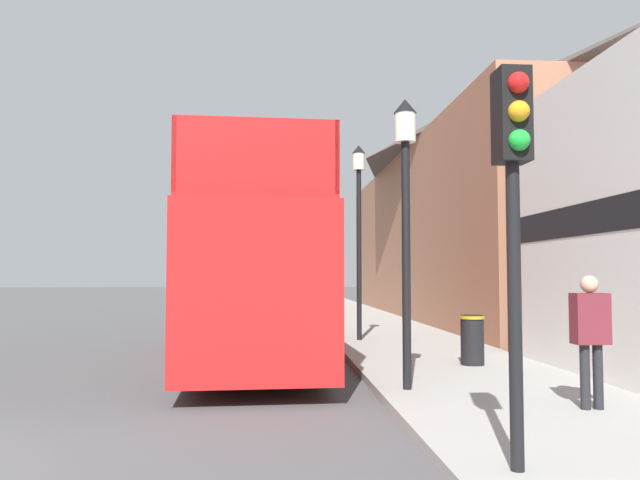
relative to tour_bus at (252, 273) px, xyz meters
The scene contains 10 objects.
ground_plane 13.68m from the tour_bus, 105.21° to the left, with size 144.00×144.00×0.00m, color #4C4C4F.
sidewalk 10.95m from the tour_bus, 68.94° to the left, with size 3.68×108.00×0.14m.
brick_terrace_rear 16.03m from the tour_bus, 56.48° to the left, with size 6.00×25.44×9.40m.
tour_bus is the anchor object (origin of this frame).
parked_car_ahead_of_bus 7.12m from the tour_bus, 82.51° to the left, with size 1.94×4.50×1.45m.
pedestrian_second 7.56m from the tour_bus, 52.87° to the right, with size 0.45×0.25×1.70m.
traffic_signal 8.83m from the tour_bus, 72.68° to the right, with size 0.28×0.42×3.57m.
lamp_post_nearest 5.26m from the tour_bus, 60.83° to the right, with size 0.35×0.35×4.41m.
lamp_post_second 4.23m from the tour_bus, 44.54° to the left, with size 0.35×0.35×5.20m.
litter_bin 4.89m from the tour_bus, 25.40° to the right, with size 0.48×0.48×0.94m.
Camera 1 is at (4.05, -5.84, 1.85)m, focal length 35.00 mm.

